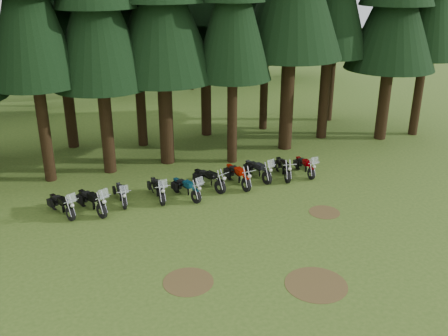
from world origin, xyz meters
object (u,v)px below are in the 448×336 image
(motorcycle_5, at_px, (209,180))
(motorcycle_8, at_px, (283,168))
(motorcycle_6, at_px, (238,176))
(motorcycle_9, at_px, (305,167))
(motorcycle_1, at_px, (92,202))
(motorcycle_3, at_px, (158,190))
(motorcycle_4, at_px, (186,189))
(motorcycle_0, at_px, (62,206))
(motorcycle_7, at_px, (258,171))
(motorcycle_2, at_px, (121,194))

(motorcycle_5, height_order, motorcycle_8, motorcycle_5)
(motorcycle_6, xyz_separation_m, motorcycle_9, (3.89, -0.18, -0.05))
(motorcycle_1, relative_size, motorcycle_5, 1.05)
(motorcycle_6, bearing_deg, motorcycle_5, 168.48)
(motorcycle_1, relative_size, motorcycle_9, 1.08)
(motorcycle_1, distance_m, motorcycle_6, 7.27)
(motorcycle_3, bearing_deg, motorcycle_4, -17.10)
(motorcycle_0, height_order, motorcycle_1, motorcycle_1)
(motorcycle_0, distance_m, motorcycle_9, 12.43)
(motorcycle_3, relative_size, motorcycle_7, 0.98)
(motorcycle_4, xyz_separation_m, motorcycle_7, (4.17, 0.60, 0.01))
(motorcycle_0, distance_m, motorcycle_3, 4.38)
(motorcycle_6, bearing_deg, motorcycle_3, 174.69)
(motorcycle_5, relative_size, motorcycle_8, 0.99)
(motorcycle_0, xyz_separation_m, motorcycle_8, (11.20, -0.25, 0.01))
(motorcycle_7, bearing_deg, motorcycle_5, 171.98)
(motorcycle_0, relative_size, motorcycle_4, 0.97)
(motorcycle_4, distance_m, motorcycle_6, 2.90)
(motorcycle_5, height_order, motorcycle_9, motorcycle_9)
(motorcycle_5, bearing_deg, motorcycle_6, -27.90)
(motorcycle_3, relative_size, motorcycle_8, 1.00)
(motorcycle_1, bearing_deg, motorcycle_5, -17.70)
(motorcycle_0, relative_size, motorcycle_2, 1.04)
(motorcycle_0, relative_size, motorcycle_8, 0.96)
(motorcycle_5, distance_m, motorcycle_6, 1.51)
(motorcycle_0, height_order, motorcycle_8, motorcycle_0)
(motorcycle_1, xyz_separation_m, motorcycle_4, (4.38, -0.33, -0.03))
(motorcycle_4, height_order, motorcycle_8, motorcycle_4)
(motorcycle_0, xyz_separation_m, motorcycle_3, (4.38, -0.14, 0.01))
(motorcycle_8, bearing_deg, motorcycle_5, -169.47)
(motorcycle_5, relative_size, motorcycle_7, 0.97)
(motorcycle_1, height_order, motorcycle_5, motorcycle_1)
(motorcycle_5, xyz_separation_m, motorcycle_6, (1.49, -0.21, 0.02))
(motorcycle_3, relative_size, motorcycle_5, 1.01)
(motorcycle_4, relative_size, motorcycle_9, 1.03)
(motorcycle_0, height_order, motorcycle_3, motorcycle_3)
(motorcycle_3, bearing_deg, motorcycle_0, -179.09)
(motorcycle_1, distance_m, motorcycle_7, 8.56)
(motorcycle_3, height_order, motorcycle_8, motorcycle_3)
(motorcycle_7, bearing_deg, motorcycle_3, 172.13)
(motorcycle_2, height_order, motorcycle_9, motorcycle_9)
(motorcycle_7, bearing_deg, motorcycle_6, -177.26)
(motorcycle_6, height_order, motorcycle_9, motorcycle_9)
(motorcycle_6, xyz_separation_m, motorcycle_8, (2.66, 0.02, -0.03))
(motorcycle_7, bearing_deg, motorcycle_0, 170.66)
(motorcycle_2, distance_m, motorcycle_9, 9.74)
(motorcycle_2, relative_size, motorcycle_6, 0.85)
(motorcycle_4, distance_m, motorcycle_5, 1.49)
(motorcycle_7, xyz_separation_m, motorcycle_8, (1.37, -0.25, -0.01))
(motorcycle_6, height_order, motorcycle_8, motorcycle_6)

